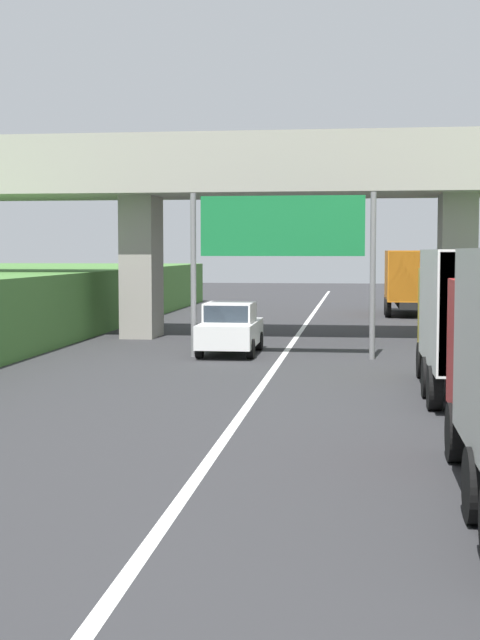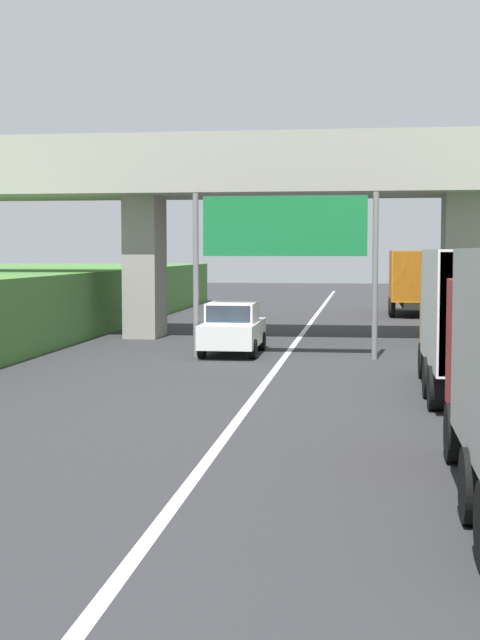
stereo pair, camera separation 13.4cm
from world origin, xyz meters
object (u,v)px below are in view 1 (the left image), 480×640
truck_orange (407,279)px  truck_yellow (474,314)px  car_white (230,328)px  overhead_highway_sign (282,237)px

truck_orange → truck_yellow: size_ratio=1.00×
car_white → overhead_highway_sign: bearing=-25.6°
truck_orange → car_white: 21.24m
overhead_highway_sign → truck_orange: (5.04, 20.94, -1.93)m
truck_orange → car_white: bearing=-108.7°
truck_orange → truck_yellow: same height
overhead_highway_sign → car_white: (-1.77, 0.85, -3.01)m
truck_orange → car_white: (-6.81, -20.09, -1.08)m
truck_orange → truck_yellow: 27.83m
truck_yellow → car_white: 10.41m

